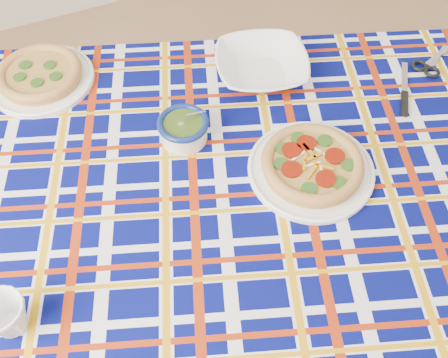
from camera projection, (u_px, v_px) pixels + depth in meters
name	position (u px, v px, depth m)	size (l,w,h in m)	color
floor	(344.00, 297.00, 1.74)	(4.00, 4.00, 0.00)	#946F4C
dining_table	(246.00, 184.00, 1.25)	(1.72, 1.39, 0.70)	brown
tablecloth	(246.00, 178.00, 1.23)	(1.52, 0.96, 0.10)	#040952
main_focaccia_plate	(312.00, 164.00, 1.16)	(0.31, 0.31, 0.06)	#AE833E
pesto_bowl	(183.00, 128.00, 1.21)	(0.13, 0.13, 0.08)	#24380F
serving_bowl	(261.00, 66.00, 1.35)	(0.25, 0.25, 0.06)	white
second_focaccia_plate	(40.00, 74.00, 1.34)	(0.29, 0.29, 0.05)	#AE833E
mug	(6.00, 317.00, 0.93)	(0.09, 0.09, 0.08)	white
table_knife	(405.00, 79.00, 1.36)	(0.23, 0.02, 0.01)	silver
kitchen_scissors	(438.00, 56.00, 1.41)	(0.18, 0.09, 0.02)	silver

